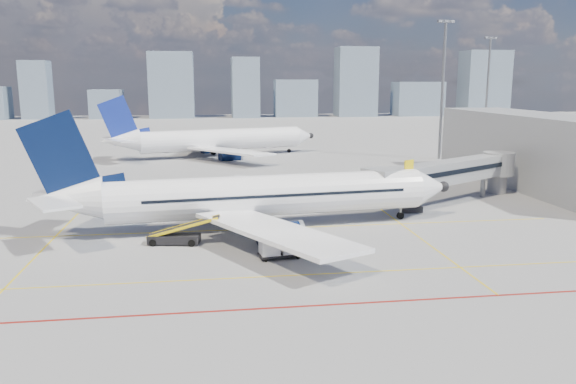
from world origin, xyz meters
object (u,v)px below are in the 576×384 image
(second_aircraft, at_px, (213,140))
(cargo_dolly, at_px, (280,246))
(ramp_worker, at_px, (304,243))
(baggage_tug, at_px, (307,249))
(belt_loader, at_px, (176,237))
(main_aircraft, at_px, (252,197))

(second_aircraft, xyz_separation_m, cargo_dolly, (4.73, -65.73, -2.16))
(second_aircraft, height_order, ramp_worker, second_aircraft)
(second_aircraft, height_order, baggage_tug, second_aircraft)
(second_aircraft, distance_m, belt_loader, 60.55)
(ramp_worker, bearing_deg, main_aircraft, 51.89)
(main_aircraft, height_order, belt_loader, main_aircraft)
(second_aircraft, height_order, belt_loader, second_aircraft)
(second_aircraft, height_order, cargo_dolly, second_aircraft)
(cargo_dolly, relative_size, ramp_worker, 2.13)
(second_aircraft, bearing_deg, belt_loader, -109.98)
(main_aircraft, distance_m, ramp_worker, 9.91)
(baggage_tug, xyz_separation_m, belt_loader, (-11.02, 5.34, -0.01))
(second_aircraft, bearing_deg, cargo_dolly, -102.06)
(main_aircraft, bearing_deg, baggage_tug, -75.02)
(main_aircraft, height_order, ramp_worker, main_aircraft)
(belt_loader, distance_m, ramp_worker, 11.81)
(second_aircraft, bearing_deg, main_aircraft, -102.88)
(main_aircraft, xyz_separation_m, second_aircraft, (-3.22, 55.83, -0.00))
(belt_loader, bearing_deg, main_aircraft, 41.70)
(belt_loader, height_order, ramp_worker, belt_loader)
(baggage_tug, height_order, ramp_worker, ramp_worker)
(cargo_dolly, bearing_deg, ramp_worker, 16.09)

